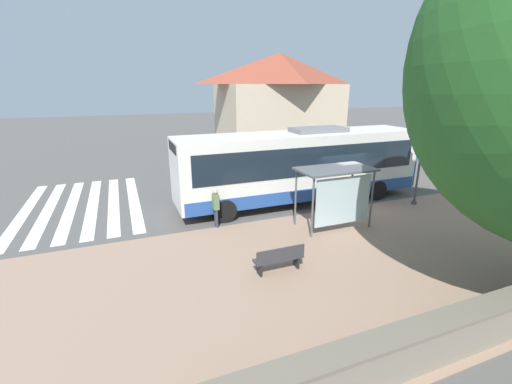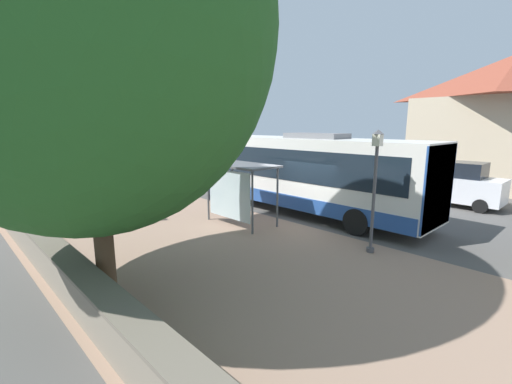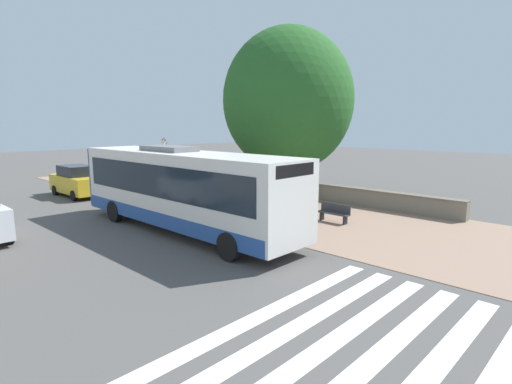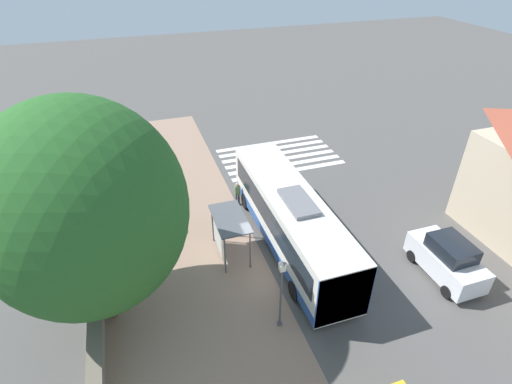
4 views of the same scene
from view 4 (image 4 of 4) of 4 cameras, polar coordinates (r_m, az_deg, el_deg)
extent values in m
plane|color=#514F4C|center=(21.36, 2.05, -11.04)|extent=(120.00, 120.00, 0.00)
cube|color=#937560|center=(20.65, -10.10, -13.61)|extent=(9.00, 44.00, 0.02)
cube|color=silver|center=(29.82, 4.93, 3.07)|extent=(9.00, 0.50, 0.01)
cube|color=silver|center=(30.58, 4.25, 3.92)|extent=(9.00, 0.50, 0.01)
cube|color=silver|center=(31.34, 3.60, 4.73)|extent=(9.00, 0.50, 0.01)
cube|color=silver|center=(32.12, 2.98, 5.49)|extent=(9.00, 0.50, 0.01)
cube|color=silver|center=(32.91, 2.38, 6.22)|extent=(9.00, 0.50, 0.01)
cube|color=silver|center=(33.70, 1.82, 6.92)|extent=(9.00, 0.50, 0.01)
cube|color=slate|center=(20.52, -21.77, -14.61)|extent=(0.50, 20.00, 0.92)
cube|color=#685F52|center=(20.17, -22.07, -13.64)|extent=(0.60, 20.00, 0.08)
cube|color=silver|center=(21.72, 4.87, -3.58)|extent=(2.60, 12.12, 2.96)
cube|color=black|center=(21.50, 4.91, -2.76)|extent=(2.64, 11.15, 1.30)
cube|color=#264C93|center=(22.45, 4.73, -6.01)|extent=(2.64, 11.88, 0.59)
cube|color=#264C93|center=(17.80, 12.55, -14.59)|extent=(2.64, 0.06, 2.85)
cube|color=black|center=(25.89, -0.13, 6.11)|extent=(1.95, 0.08, 0.41)
cube|color=slate|center=(20.13, 6.06, -1.41)|extent=(1.30, 2.67, 0.22)
cylinder|color=black|center=(25.45, -1.48, -1.28)|extent=(0.30, 1.00, 1.00)
cylinder|color=black|center=(26.13, 3.64, -0.33)|extent=(0.30, 1.00, 1.00)
cylinder|color=black|center=(19.74, 5.59, -13.82)|extent=(0.30, 1.00, 1.00)
cylinder|color=black|center=(20.61, 11.97, -12.03)|extent=(0.30, 1.00, 1.00)
cylinder|color=#515459|center=(20.67, -0.83, -8.34)|extent=(0.08, 0.08, 2.37)
cylinder|color=#515459|center=(22.70, -2.93, -4.00)|extent=(0.08, 0.08, 2.37)
cylinder|color=#515459|center=(20.42, -4.45, -9.10)|extent=(0.08, 0.08, 2.37)
cylinder|color=#515459|center=(22.47, -6.21, -4.63)|extent=(0.08, 0.08, 2.37)
cube|color=#515459|center=(20.78, -3.76, -3.81)|extent=(1.63, 3.03, 0.08)
cube|color=silver|center=(21.35, -5.34, -6.51)|extent=(0.03, 2.45, 1.90)
cylinder|color=#2D3347|center=(25.79, -2.81, -1.09)|extent=(0.12, 0.12, 0.78)
cylinder|color=#2D3347|center=(25.82, -2.47, -1.03)|extent=(0.12, 0.12, 0.78)
cube|color=#59724C|center=(25.42, -2.68, 0.26)|extent=(0.34, 0.22, 0.63)
sphere|color=tan|center=(25.19, -2.71, 1.07)|extent=(0.22, 0.22, 0.22)
cube|color=#333338|center=(24.51, -11.38, -3.70)|extent=(0.40, 1.59, 0.06)
cube|color=#333338|center=(24.37, -11.83, -3.33)|extent=(0.04, 1.59, 0.40)
cube|color=black|center=(24.13, -11.09, -4.99)|extent=(0.32, 0.06, 0.45)
cube|color=black|center=(25.16, -11.55, -3.28)|extent=(0.32, 0.06, 0.45)
cylinder|color=#4C4C51|center=(18.97, 3.37, -18.22)|extent=(0.24, 0.24, 0.16)
cylinder|color=#4C4C51|center=(17.75, 3.55, -14.98)|extent=(0.10, 0.10, 3.36)
cube|color=silver|center=(16.42, 3.77, -10.65)|extent=(0.24, 0.24, 0.35)
pyramid|color=#4C4C51|center=(16.25, 3.80, -10.03)|extent=(0.28, 0.28, 0.14)
cylinder|color=brown|center=(19.11, -20.64, -12.37)|extent=(0.43, 0.43, 3.80)
ellipsoid|color=#265B23|center=(16.60, -23.37, -2.29)|extent=(7.98, 7.98, 8.78)
cube|color=silver|center=(22.69, 25.46, -8.93)|extent=(1.87, 4.13, 1.19)
cube|color=black|center=(22.06, 26.22, -7.21)|extent=(1.59, 2.15, 0.74)
cylinder|color=black|center=(23.21, 21.40, -8.51)|extent=(0.22, 0.64, 0.64)
cylinder|color=black|center=(24.25, 24.72, -7.42)|extent=(0.22, 0.64, 0.64)
cylinder|color=black|center=(21.87, 25.61, -12.74)|extent=(0.22, 0.64, 0.64)
cylinder|color=black|center=(22.97, 28.95, -11.35)|extent=(0.22, 0.64, 0.64)
camera|label=1|loc=(26.62, -32.67, 7.34)|focal=24.00mm
camera|label=2|loc=(13.37, -35.21, -31.03)|focal=24.00mm
camera|label=3|loc=(35.84, 11.63, 15.75)|focal=28.00mm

